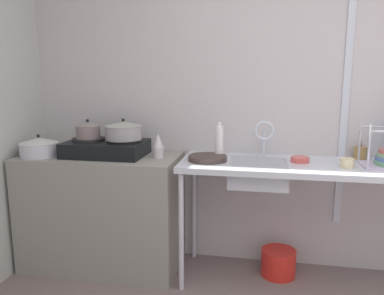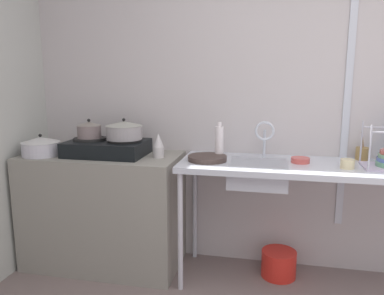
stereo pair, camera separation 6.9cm
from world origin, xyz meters
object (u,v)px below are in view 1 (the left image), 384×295
object	(u,v)px
percolator	(158,146)
cup_by_rack	(347,163)
stove	(106,148)
bottle_by_sink	(219,142)
bucket_on_floor	(278,263)
faucet	(264,133)
sink_basin	(258,173)
pot_on_left_burner	(88,130)
frying_pan	(208,158)
pot_beside_stove	(39,147)
utensil_jar	(360,153)
pot_on_right_burner	(123,130)
small_bowl_on_drainboard	(300,159)

from	to	relation	value
percolator	cup_by_rack	xyz separation A→B (m)	(1.29, -0.07, -0.06)
stove	bottle_by_sink	size ratio (longest dim) A/B	2.21
cup_by_rack	bucket_on_floor	xyz separation A→B (m)	(-0.40, 0.14, -0.81)
faucet	sink_basin	bearing A→B (deg)	-101.15
percolator	bottle_by_sink	bearing A→B (deg)	8.82
pot_on_left_burner	faucet	distance (m)	1.31
pot_on_left_burner	bottle_by_sink	world-z (taller)	pot_on_left_burner
frying_pan	bucket_on_floor	distance (m)	0.96
pot_beside_stove	cup_by_rack	world-z (taller)	pot_beside_stove
stove	sink_basin	world-z (taller)	stove
frying_pan	utensil_jar	distance (m)	1.10
pot_on_right_burner	small_bowl_on_drainboard	world-z (taller)	pot_on_right_burner
pot_beside_stove	bottle_by_sink	bearing A→B (deg)	7.96
bottle_by_sink	utensil_jar	distance (m)	1.02
frying_pan	bottle_by_sink	distance (m)	0.16
pot_on_left_burner	utensil_jar	world-z (taller)	pot_on_left_burner
pot_on_right_burner	sink_basin	size ratio (longest dim) A/B	0.68
percolator	sink_basin	size ratio (longest dim) A/B	0.45
percolator	cup_by_rack	bearing A→B (deg)	-3.10
pot_on_right_burner	frying_pan	world-z (taller)	pot_on_right_burner
stove	pot_on_left_burner	xyz separation A→B (m)	(-0.14, 0.00, 0.13)
percolator	frying_pan	xyz separation A→B (m)	(0.37, -0.03, -0.07)
stove	small_bowl_on_drainboard	world-z (taller)	stove
faucet	bottle_by_sink	distance (m)	0.33
pot_on_right_burner	utensil_jar	xyz separation A→B (m)	(1.70, 0.22, -0.15)
pot_beside_stove	sink_basin	xyz separation A→B (m)	(1.61, 0.09, -0.15)
small_bowl_on_drainboard	utensil_jar	world-z (taller)	utensil_jar
sink_basin	bucket_on_floor	xyz separation A→B (m)	(0.17, 0.10, -0.71)
percolator	pot_beside_stove	bearing A→B (deg)	-172.47
stove	utensil_jar	distance (m)	1.86
stove	cup_by_rack	size ratio (longest dim) A/B	6.58
pot_on_left_burner	small_bowl_on_drainboard	distance (m)	1.56
stove	pot_beside_stove	distance (m)	0.49
stove	sink_basin	bearing A→B (deg)	-1.46
pot_on_right_burner	utensil_jar	world-z (taller)	pot_on_right_burner
pot_beside_stove	bucket_on_floor	xyz separation A→B (m)	(1.78, 0.19, -0.86)
pot_on_right_burner	sink_basin	xyz separation A→B (m)	(0.99, -0.03, -0.27)
pot_on_right_burner	bottle_by_sink	distance (m)	0.71
sink_basin	faucet	distance (m)	0.31
faucet	cup_by_rack	bearing A→B (deg)	-20.96
pot_on_left_burner	faucet	size ratio (longest dim) A/B	0.67
stove	frying_pan	size ratio (longest dim) A/B	2.12
frying_pan	bottle_by_sink	world-z (taller)	bottle_by_sink
sink_basin	frying_pan	size ratio (longest dim) A/B	1.45
percolator	bucket_on_floor	size ratio (longest dim) A/B	0.70
sink_basin	small_bowl_on_drainboard	distance (m)	0.31
faucet	cup_by_rack	xyz separation A→B (m)	(0.54, -0.21, -0.15)
frying_pan	faucet	bearing A→B (deg)	23.29
stove	utensil_jar	xyz separation A→B (m)	(1.85, 0.22, -0.01)
sink_basin	stove	bearing A→B (deg)	178.54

